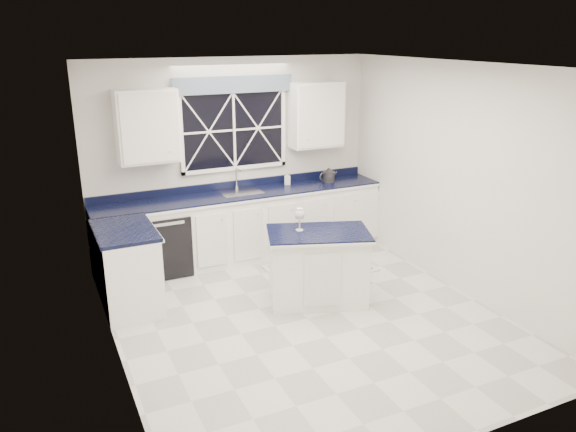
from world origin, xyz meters
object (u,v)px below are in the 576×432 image
dishwasher (164,242)px  wine_glass (300,215)px  island (318,266)px  kettle (329,175)px  soap_bottle (287,178)px  faucet (237,178)px

dishwasher → wine_glass: 2.02m
island → wine_glass: wine_glass is taller
dishwasher → kettle: (2.44, 0.03, 0.62)m
dishwasher → kettle: kettle is taller
soap_bottle → island: bearing=-103.8°
kettle → dishwasher: bearing=179.6°
kettle → soap_bottle: bearing=169.2°
dishwasher → island: (1.41, -1.60, 0.02)m
dishwasher → island: island is taller
dishwasher → island: 2.13m
dishwasher → kettle: bearing=0.7°
kettle → wine_glass: size_ratio=1.11×
dishwasher → faucet: faucet is taller
faucet → wine_glass: size_ratio=1.15×
kettle → wine_glass: kettle is taller
kettle → island: bearing=-123.5°
island → wine_glass: (-0.17, 0.13, 0.61)m
soap_bottle → wine_glass: bearing=-110.5°
wine_glass → dishwasher: bearing=130.2°
dishwasher → wine_glass: bearing=-49.8°
island → dishwasher: bearing=151.0°
island → soap_bottle: soap_bottle is taller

